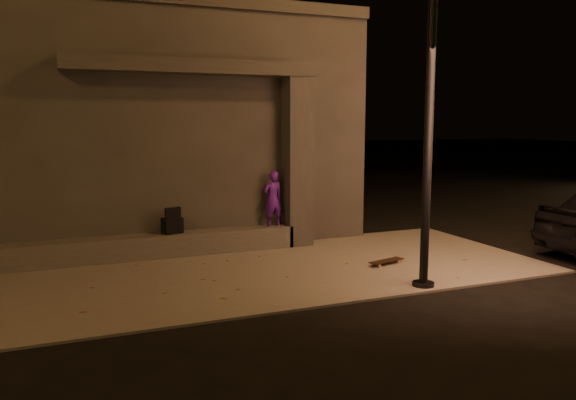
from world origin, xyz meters
name	(u,v)px	position (x,y,z in m)	size (l,w,h in m)	color
ground	(291,308)	(0.00, 0.00, 0.00)	(120.00, 120.00, 0.00)	black
sidewalk	(248,272)	(0.00, 2.00, 0.02)	(11.00, 4.40, 0.04)	slate
building	(149,126)	(-1.00, 6.49, 2.61)	(9.00, 5.10, 5.22)	#383633
ledge	(149,246)	(-1.50, 3.75, 0.27)	(6.00, 0.55, 0.45)	#4C4A45
column	(297,162)	(1.70, 3.75, 1.84)	(0.55, 0.55, 3.60)	#383633
canopy	(194,67)	(-0.50, 3.80, 3.78)	(5.00, 0.70, 0.28)	#383633
skateboarder	(273,199)	(1.14, 3.75, 1.08)	(0.43, 0.28, 1.18)	#5719A2
backpack	(172,224)	(-1.02, 3.75, 0.68)	(0.44, 0.35, 0.54)	black
skateboard	(386,261)	(2.56, 1.47, 0.11)	(0.79, 0.38, 0.08)	black
street_lamp_0	(432,33)	(2.39, 0.08, 4.07)	(0.36, 0.36, 7.17)	black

